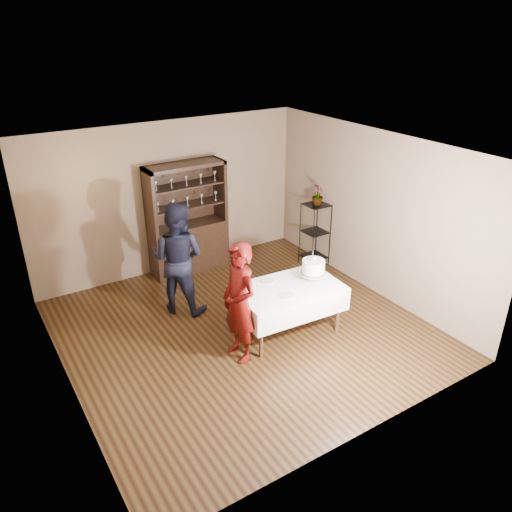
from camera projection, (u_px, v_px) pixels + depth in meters
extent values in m
plane|color=black|center=(243.00, 329.00, 7.49)|extent=(5.00, 5.00, 0.00)
plane|color=silver|center=(241.00, 151.00, 6.33)|extent=(5.00, 5.00, 0.00)
cube|color=#775D4C|center=(170.00, 198.00, 8.82)|extent=(5.00, 0.02, 2.70)
cube|color=#775D4C|center=(55.00, 296.00, 5.70)|extent=(0.02, 5.00, 2.70)
cube|color=#775D4C|center=(374.00, 213.00, 8.12)|extent=(0.02, 5.00, 2.70)
cube|color=black|center=(189.00, 247.00, 9.10)|extent=(1.40, 0.48, 0.90)
cube|color=black|center=(181.00, 191.00, 8.84)|extent=(1.40, 0.03, 1.10)
cube|color=black|center=(184.00, 165.00, 8.45)|extent=(1.40, 0.48, 0.06)
cube|color=black|center=(187.00, 205.00, 8.76)|extent=(1.28, 0.42, 0.02)
cube|color=black|center=(185.00, 185.00, 8.60)|extent=(1.28, 0.42, 0.02)
cylinder|color=black|center=(313.00, 240.00, 9.00)|extent=(0.02, 0.02, 1.20)
cylinder|color=black|center=(330.00, 236.00, 9.19)|extent=(0.02, 0.02, 1.20)
cylinder|color=black|center=(300.00, 233.00, 9.30)|extent=(0.02, 0.02, 1.20)
cylinder|color=black|center=(317.00, 229.00, 9.50)|extent=(0.02, 0.02, 1.20)
cube|color=black|center=(314.00, 256.00, 9.44)|extent=(0.40, 0.40, 0.02)
cube|color=black|center=(315.00, 232.00, 9.23)|extent=(0.40, 0.40, 0.01)
cube|color=black|center=(317.00, 205.00, 9.00)|extent=(0.40, 0.40, 0.02)
cube|color=white|center=(288.00, 297.00, 7.20)|extent=(1.57, 1.03, 0.35)
cylinder|color=#452719|center=(261.00, 335.00, 6.73)|extent=(0.06, 0.06, 0.72)
cylinder|color=#452719|center=(338.00, 311.00, 7.29)|extent=(0.06, 0.06, 0.72)
cylinder|color=#452719|center=(237.00, 310.00, 7.30)|extent=(0.06, 0.06, 0.72)
cylinder|color=#452719|center=(311.00, 290.00, 7.85)|extent=(0.06, 0.06, 0.72)
imported|color=#390505|center=(239.00, 303.00, 6.54)|extent=(0.44, 0.64, 1.69)
imported|color=black|center=(178.00, 258.00, 7.64)|extent=(1.09, 1.10, 1.80)
cylinder|color=beige|center=(313.00, 280.00, 7.30)|extent=(0.20, 0.20, 0.01)
cylinder|color=beige|center=(313.00, 277.00, 7.28)|extent=(0.05, 0.05, 0.10)
cylinder|color=beige|center=(313.00, 273.00, 7.26)|extent=(0.37, 0.37, 0.02)
cylinder|color=#467035|center=(313.00, 272.00, 7.25)|extent=(0.36, 0.36, 0.02)
cylinder|color=white|center=(313.00, 267.00, 7.21)|extent=(0.42, 0.42, 0.20)
sphere|color=#6180D1|center=(315.00, 259.00, 7.18)|extent=(0.02, 0.02, 0.02)
cube|color=white|center=(313.00, 257.00, 7.10)|extent=(0.02, 0.02, 0.14)
cube|color=black|center=(313.00, 252.00, 7.06)|extent=(0.03, 0.03, 0.05)
cylinder|color=beige|center=(287.00, 295.00, 6.89)|extent=(0.23, 0.23, 0.01)
cylinder|color=beige|center=(268.00, 281.00, 7.26)|extent=(0.24, 0.24, 0.01)
imported|color=#467035|center=(318.00, 195.00, 8.89)|extent=(0.29, 0.29, 0.37)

